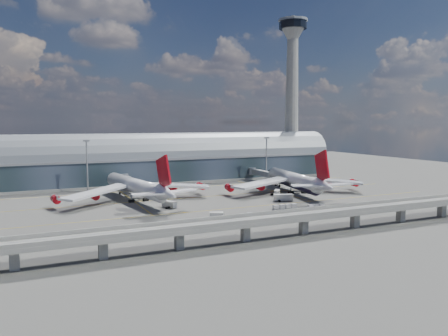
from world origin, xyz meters
name	(u,v)px	position (x,y,z in m)	size (l,w,h in m)	color
ground	(228,204)	(0.00, 0.00, 0.00)	(500.00, 500.00, 0.00)	#474744
taxi_lines	(208,196)	(0.00, 22.11, 0.01)	(200.00, 80.12, 0.01)	gold
terminal	(172,162)	(0.00, 77.99, 11.34)	(200.00, 30.00, 28.00)	#202E35
control_tower	(292,96)	(85.00, 83.00, 51.64)	(19.00, 19.00, 103.00)	gray
guideway	(304,217)	(0.00, -55.00, 5.29)	(220.00, 8.50, 7.20)	gray
floodlight_mast_left	(87,165)	(-50.00, 55.00, 13.63)	(3.00, 0.70, 25.70)	gray
floodlight_mast_right	(266,158)	(50.00, 55.00, 13.63)	(3.00, 0.70, 25.70)	gray
airliner_left	(137,187)	(-33.60, 21.42, 6.39)	(69.60, 73.24, 22.35)	white
airliner_right	(296,181)	(41.53, 11.87, 5.96)	(69.09, 72.29, 22.99)	white
jet_bridge_left	(129,180)	(-30.47, 53.12, 5.18)	(4.40, 28.00, 7.25)	gray
jet_bridge_right	(263,173)	(45.35, 51.18, 5.18)	(4.40, 32.00, 7.25)	gray
service_truck_0	(169,204)	(-25.23, 1.83, 1.38)	(4.99, 6.67, 2.67)	beige
service_truck_1	(216,216)	(-16.75, -26.41, 1.40)	(5.26, 3.85, 2.78)	beige
service_truck_2	(283,198)	(24.29, -4.64, 1.57)	(8.63, 4.67, 3.01)	beige
service_truck_3	(277,193)	(29.24, 8.71, 1.39)	(5.02, 5.81, 2.71)	beige
service_truck_4	(167,187)	(-12.68, 46.66, 1.36)	(3.39, 5.08, 2.70)	beige
service_truck_5	(187,188)	(-4.76, 38.28, 1.41)	(6.01, 4.81, 2.76)	beige
cargo_train_0	(244,217)	(-7.54, -29.61, 0.99)	(8.66, 3.22, 1.90)	gray
cargo_train_1	(285,207)	(15.69, -19.49, 0.92)	(10.60, 2.17, 1.76)	gray
cargo_train_2	(316,207)	(27.06, -24.42, 0.90)	(7.75, 1.93, 1.72)	gray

